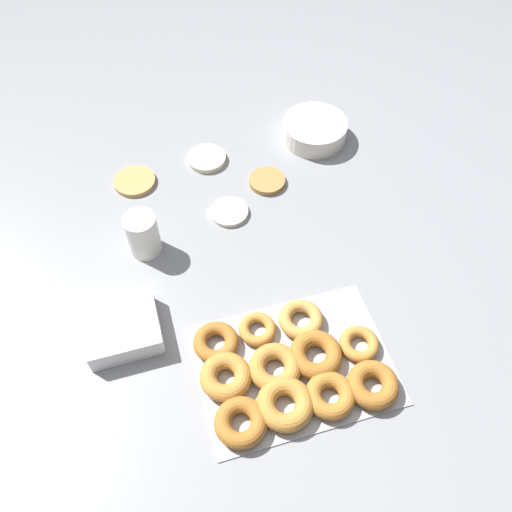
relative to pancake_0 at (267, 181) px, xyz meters
name	(u,v)px	position (x,y,z in m)	size (l,w,h in m)	color
ground_plane	(239,223)	(-0.11, -0.11, -0.01)	(3.00, 3.00, 0.00)	gray
pancake_0	(267,181)	(0.00, 0.00, 0.00)	(0.09, 0.09, 0.01)	#B27F42
pancake_1	(135,181)	(-0.33, 0.10, 0.00)	(0.11, 0.11, 0.01)	tan
pancake_2	(207,159)	(-0.13, 0.13, 0.00)	(0.10, 0.10, 0.01)	beige
pancake_3	(229,212)	(-0.12, -0.07, 0.00)	(0.09, 0.09, 0.01)	beige
donut_tray	(289,371)	(-0.11, -0.52, 0.01)	(0.40, 0.29, 0.04)	#ADAFB5
batter_bowl	(315,130)	(0.18, 0.13, 0.02)	(0.18, 0.18, 0.05)	silver
container_stack	(123,328)	(-0.42, -0.34, 0.02)	(0.15, 0.14, 0.05)	white
paper_cup	(143,234)	(-0.34, -0.13, 0.05)	(0.07, 0.07, 0.11)	white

